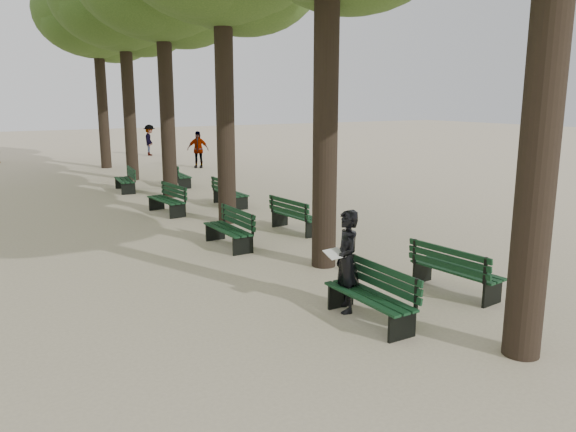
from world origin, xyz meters
TOP-DOWN VIEW (x-y plane):
  - ground at (0.00, 0.00)m, footprint 120.00×120.00m
  - tree_central_5 at (1.50, 23.00)m, footprint 6.00×6.00m
  - bench_left_0 at (0.37, 0.02)m, footprint 0.58×1.80m
  - bench_left_1 at (0.37, 5.47)m, footprint 0.59×1.81m
  - bench_left_2 at (0.37, 10.08)m, footprint 0.75×1.85m
  - bench_left_3 at (0.37, 15.04)m, footprint 0.75×1.85m
  - bench_right_0 at (2.63, 0.30)m, footprint 0.76×1.85m
  - bench_right_1 at (2.63, 6.00)m, footprint 0.72×1.84m
  - bench_right_2 at (2.63, 10.25)m, footprint 0.59×1.80m
  - bench_right_3 at (2.63, 15.22)m, footprint 0.68×1.83m
  - man_with_map at (0.35, 0.63)m, footprint 0.71×0.78m
  - pedestrian_c at (5.60, 20.58)m, footprint 1.13×0.92m
  - pedestrian_b at (5.33, 27.94)m, footprint 0.84×1.29m

SIDE VIEW (x-z plane):
  - ground at x=0.00m, z-range 0.00..0.00m
  - bench_left_0 at x=0.37m, z-range -0.19..0.73m
  - bench_left_1 at x=0.37m, z-range -0.19..0.73m
  - bench_left_2 at x=0.37m, z-range -0.19..0.73m
  - bench_left_3 at x=0.37m, z-range -0.19..0.73m
  - bench_right_0 at x=2.63m, z-range -0.19..0.73m
  - bench_right_1 at x=2.63m, z-range -0.19..0.73m
  - bench_right_2 at x=2.63m, z-range -0.19..0.73m
  - bench_right_3 at x=2.63m, z-range -0.19..0.73m
  - man_with_map at x=0.35m, z-range 0.00..1.76m
  - pedestrian_c at x=5.60m, z-range 0.00..1.88m
  - pedestrian_b at x=5.33m, z-range 0.00..1.92m
  - tree_central_5 at x=1.50m, z-range 2.68..12.63m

